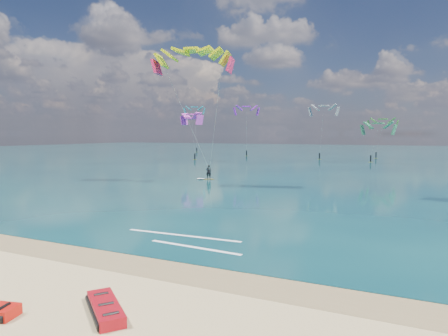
{
  "coord_description": "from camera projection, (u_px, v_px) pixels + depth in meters",
  "views": [
    {
      "loc": [
        12.38,
        -11.02,
        5.79
      ],
      "look_at": [
        3.51,
        8.0,
        3.98
      ],
      "focal_mm": 32.0,
      "sensor_mm": 36.0,
      "label": 1
    }
  ],
  "objects": [
    {
      "name": "sea",
      "position": [
        360.0,
        155.0,
        109.56
      ],
      "size": [
        320.0,
        200.0,
        0.04
      ],
      "primitive_type": "cube",
      "color": "#0A2C37",
      "rests_on": "ground"
    },
    {
      "name": "distant_kites",
      "position": [
        297.0,
        135.0,
        90.18
      ],
      "size": [
        84.65,
        36.06,
        13.83
      ],
      "color": "#368630",
      "rests_on": "ground"
    },
    {
      "name": "kitesurfer_main",
      "position": [
        201.0,
        111.0,
        45.72
      ],
      "size": [
        9.58,
        10.02,
        16.29
      ],
      "rotation": [
        0.0,
        0.0,
        0.46
      ],
      "color": "gold",
      "rests_on": "sea"
    },
    {
      "name": "packed_kite_mid",
      "position": [
        106.0,
        314.0,
        12.85
      ],
      "size": [
        2.92,
        2.65,
        0.42
      ],
      "primitive_type": null,
      "rotation": [
        0.0,
        0.0,
        -0.67
      ],
      "color": "#A30B15",
      "rests_on": "ground"
    },
    {
      "name": "wet_sand_strip",
      "position": [
        109.0,
        260.0,
        18.37
      ],
      "size": [
        320.0,
        2.4,
        0.01
      ],
      "primitive_type": "cube",
      "color": "olive",
      "rests_on": "ground"
    },
    {
      "name": "shoreline_foam",
      "position": [
        188.0,
        240.0,
        21.58
      ],
      "size": [
        8.0,
        2.36,
        0.01
      ],
      "color": "white",
      "rests_on": "ground"
    },
    {
      "name": "ground",
      "position": [
        304.0,
        178.0,
        51.77
      ],
      "size": [
        320.0,
        320.0,
        0.0
      ],
      "primitive_type": "plane",
      "color": "tan",
      "rests_on": "ground"
    }
  ]
}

